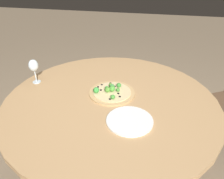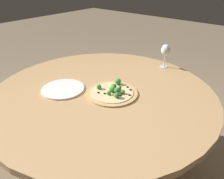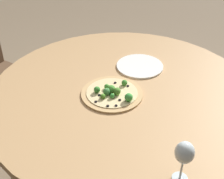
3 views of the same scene
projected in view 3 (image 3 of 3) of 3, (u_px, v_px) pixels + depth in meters
dining_table at (123, 98)px, 1.64m from camera, size 1.40×1.40×0.73m
pizza at (112, 93)px, 1.57m from camera, size 0.31×0.31×0.05m
wine_glass at (184, 154)px, 1.07m from camera, size 0.07×0.07×0.18m
plate_near at (140, 66)px, 1.80m from camera, size 0.27×0.27×0.01m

